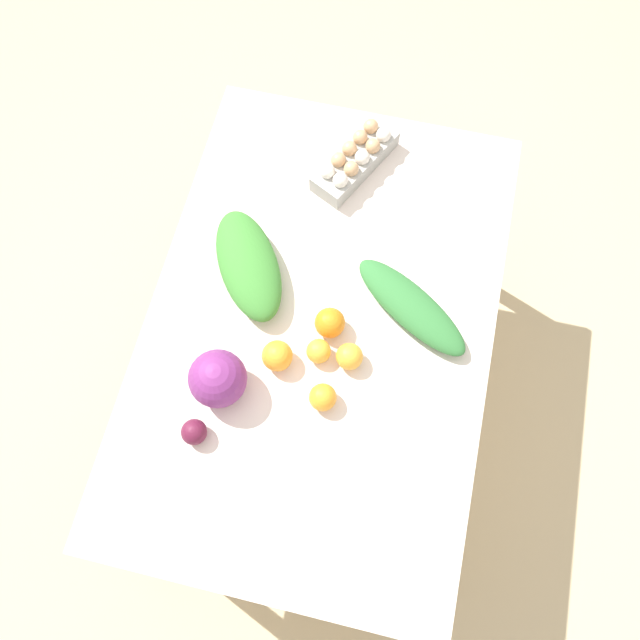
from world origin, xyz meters
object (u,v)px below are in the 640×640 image
(greens_bunch_dandelion, at_px, (411,307))
(orange_1, at_px, (319,351))
(orange_4, at_px, (349,356))
(greens_bunch_kale, at_px, (248,265))
(cabbage_purple, at_px, (218,379))
(orange_0, at_px, (330,323))
(egg_carton, at_px, (355,159))
(orange_2, at_px, (277,356))
(beet_root, at_px, (194,432))
(orange_3, at_px, (323,397))

(greens_bunch_dandelion, bearing_deg, orange_1, 129.73)
(orange_4, bearing_deg, greens_bunch_kale, 59.65)
(cabbage_purple, xyz_separation_m, orange_0, (0.22, -0.24, -0.03))
(egg_carton, distance_m, orange_1, 0.60)
(orange_2, xyz_separation_m, orange_4, (0.04, -0.18, -0.01))
(beet_root, distance_m, orange_1, 0.38)
(cabbage_purple, xyz_separation_m, beet_root, (-0.14, 0.03, -0.04))
(beet_root, xyz_separation_m, orange_0, (0.36, -0.27, 0.01))
(greens_bunch_kale, height_order, greens_bunch_dandelion, greens_bunch_kale)
(cabbage_purple, bearing_deg, egg_carton, -15.08)
(orange_1, height_order, orange_4, orange_4)
(orange_2, bearing_deg, orange_3, -119.54)
(greens_bunch_kale, relative_size, orange_0, 4.22)
(orange_3, bearing_deg, greens_bunch_kale, 42.02)
(egg_carton, bearing_deg, orange_0, 31.12)
(orange_4, bearing_deg, greens_bunch_dandelion, -37.11)
(orange_1, relative_size, orange_2, 0.80)
(orange_0, bearing_deg, cabbage_purple, 132.76)
(orange_0, xyz_separation_m, orange_1, (-0.08, 0.01, -0.01))
(orange_2, distance_m, orange_4, 0.19)
(greens_bunch_dandelion, height_order, orange_0, orange_0)
(orange_4, bearing_deg, cabbage_purple, 114.89)
(greens_bunch_dandelion, relative_size, orange_2, 4.57)
(cabbage_purple, relative_size, orange_3, 2.08)
(greens_bunch_kale, distance_m, orange_2, 0.27)
(egg_carton, bearing_deg, orange_2, 20.11)
(egg_carton, bearing_deg, orange_4, 37.17)
(orange_1, bearing_deg, orange_0, -8.40)
(beet_root, relative_size, orange_0, 0.80)
(greens_bunch_dandelion, distance_m, orange_1, 0.28)
(beet_root, bearing_deg, orange_3, -61.68)
(greens_bunch_kale, relative_size, orange_4, 4.83)
(egg_carton, height_order, orange_3, egg_carton)
(orange_4, bearing_deg, orange_0, 41.97)
(orange_3, bearing_deg, greens_bunch_dandelion, -30.66)
(orange_1, relative_size, orange_3, 0.91)
(greens_bunch_dandelion, distance_m, beet_root, 0.65)
(orange_3, distance_m, orange_4, 0.13)
(egg_carton, xyz_separation_m, greens_bunch_dandelion, (-0.42, -0.24, -0.01))
(egg_carton, xyz_separation_m, greens_bunch_kale, (-0.40, 0.21, 0.00))
(orange_3, bearing_deg, orange_1, 18.01)
(beet_root, bearing_deg, greens_bunch_kale, -1.68)
(orange_0, bearing_deg, greens_bunch_dandelion, -64.33)
(orange_1, distance_m, orange_2, 0.11)
(orange_1, bearing_deg, cabbage_purple, 121.70)
(greens_bunch_dandelion, relative_size, orange_1, 5.73)
(egg_carton, height_order, orange_0, egg_carton)
(orange_0, distance_m, orange_4, 0.10)
(greens_bunch_kale, distance_m, orange_3, 0.42)
(greens_bunch_dandelion, height_order, beet_root, greens_bunch_dandelion)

